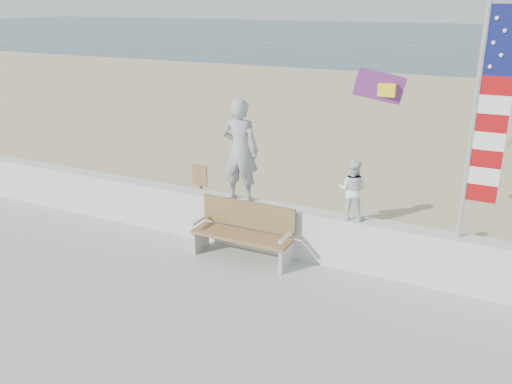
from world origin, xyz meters
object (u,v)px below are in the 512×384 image
at_px(adult, 240,150).
at_px(flag, 484,116).
at_px(child, 352,190).
at_px(bench, 244,230).

bearing_deg(adult, flag, 174.60).
height_order(child, bench, child).
bearing_deg(bench, flag, 7.13).
height_order(adult, flag, flag).
xyz_separation_m(adult, bench, (0.30, -0.45, -1.32)).
bearing_deg(bench, child, 14.25).
bearing_deg(child, adult, -3.86).
relative_size(adult, bench, 1.04).
height_order(child, flag, flag).
distance_m(child, bench, 2.05).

